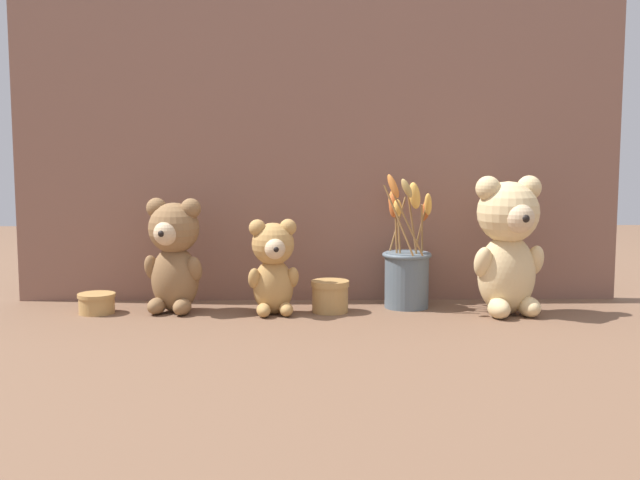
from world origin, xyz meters
The scene contains 8 objects.
ground_plane centered at (0.00, 0.00, 0.00)m, with size 4.00×4.00×0.00m, color brown.
backdrop_wall centered at (0.00, 0.17, 0.37)m, with size 1.45×0.02×0.74m.
teddy_bear_large centered at (0.42, -0.02, 0.16)m, with size 0.17×0.16×0.31m.
teddy_bear_medium centered at (-0.33, 0.03, 0.13)m, with size 0.14×0.13×0.26m.
teddy_bear_small centered at (-0.10, -0.01, 0.11)m, with size 0.12×0.11×0.21m.
flower_vase centered at (0.20, 0.06, 0.09)m, with size 0.13×0.18×0.31m.
decorative_tin_tall centered at (0.02, 0.02, 0.04)m, with size 0.09×0.09×0.07m.
decorative_tin_short centered at (-0.50, 0.01, 0.02)m, with size 0.08×0.08×0.05m.
Camera 1 is at (-0.04, -1.76, 0.37)m, focal length 45.00 mm.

